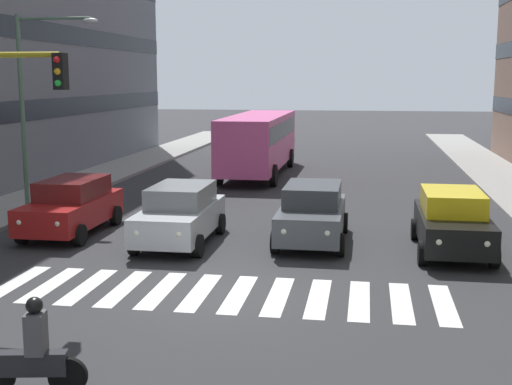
# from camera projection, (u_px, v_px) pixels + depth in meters

# --- Properties ---
(ground_plane) EXTENTS (180.00, 180.00, 0.00)m
(ground_plane) POSITION_uv_depth(u_px,v_px,m) (219.00, 293.00, 15.47)
(ground_plane) COLOR #2D2D30
(crosswalk_markings) EXTENTS (10.35, 2.80, 0.01)m
(crosswalk_markings) POSITION_uv_depth(u_px,v_px,m) (219.00, 293.00, 15.47)
(crosswalk_markings) COLOR silver
(crosswalk_markings) RESTS_ON ground_plane
(car_0) EXTENTS (2.02, 4.44, 1.72)m
(car_0) POSITION_uv_depth(u_px,v_px,m) (452.00, 221.00, 18.98)
(car_0) COLOR black
(car_0) RESTS_ON ground_plane
(car_1) EXTENTS (2.02, 4.44, 1.72)m
(car_1) POSITION_uv_depth(u_px,v_px,m) (312.00, 213.00, 20.15)
(car_1) COLOR #474C51
(car_1) RESTS_ON ground_plane
(car_2) EXTENTS (2.02, 4.44, 1.72)m
(car_2) POSITION_uv_depth(u_px,v_px,m) (180.00, 214.00, 20.01)
(car_2) COLOR #B2B7BC
(car_2) RESTS_ON ground_plane
(car_3) EXTENTS (2.02, 4.44, 1.72)m
(car_3) POSITION_uv_depth(u_px,v_px,m) (72.00, 206.00, 21.29)
(car_3) COLOR maroon
(car_3) RESTS_ON ground_plane
(bus_behind_traffic) EXTENTS (2.78, 10.50, 3.00)m
(bus_behind_traffic) POSITION_uv_depth(u_px,v_px,m) (259.00, 138.00, 34.23)
(bus_behind_traffic) COLOR #DB5193
(bus_behind_traffic) RESTS_ON ground_plane
(motorcycle_with_rider) EXTENTS (1.69, 0.45, 1.57)m
(motorcycle_with_rider) POSITION_uv_depth(u_px,v_px,m) (33.00, 355.00, 10.38)
(motorcycle_with_rider) COLOR black
(motorcycle_with_rider) RESTS_ON ground_plane
(street_lamp_right) EXTENTS (3.00, 0.28, 6.82)m
(street_lamp_right) POSITION_uv_depth(u_px,v_px,m) (35.00, 91.00, 23.73)
(street_lamp_right) COLOR #4C6B56
(street_lamp_right) RESTS_ON sidewalk_right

